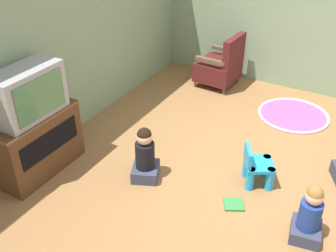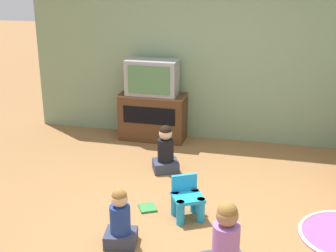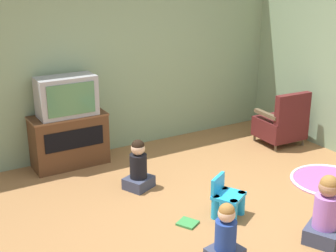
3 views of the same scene
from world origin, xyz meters
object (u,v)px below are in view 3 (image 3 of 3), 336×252
television (67,96)px  child_watching_right (226,237)px  tv_cabinet (69,139)px  child_watching_left (326,213)px  black_armchair (282,124)px  book (188,223)px  yellow_kid_chair (227,200)px  child_watching_center (138,167)px

television → child_watching_right: bearing=-80.6°
tv_cabinet → television: bearing=-90.0°
television → child_watching_left: 3.38m
tv_cabinet → television: television is taller
television → black_armchair: television is taller
tv_cabinet → book: 2.16m
tv_cabinet → television: 0.59m
black_armchair → child_watching_right: bearing=40.6°
tv_cabinet → child_watching_left: tv_cabinet is taller
tv_cabinet → child_watching_right: bearing=-80.7°
television → black_armchair: 3.13m
tv_cabinet → child_watching_right: tv_cabinet is taller
child_watching_left → yellow_kid_chair: bearing=94.2°
black_armchair → book: bearing=29.6°
yellow_kid_chair → child_watching_left: (0.51, -0.86, 0.11)m
tv_cabinet → child_watching_center: bearing=-66.6°
child_watching_center → child_watching_right: (-0.01, -1.70, -0.01)m
black_armchair → child_watching_left: (-1.48, -2.13, -0.02)m
television → child_watching_left: bearing=-63.7°
book → child_watching_right: bearing=146.7°
tv_cabinet → television: (0.00, -0.02, 0.59)m
tv_cabinet → child_watching_center: 1.17m
tv_cabinet → black_armchair: (2.95, -0.86, -0.04)m
yellow_kid_chair → tv_cabinet: bearing=85.1°
tv_cabinet → book: (0.51, -2.07, -0.35)m
child_watching_left → black_armchair: bearing=29.0°
television → black_armchair: bearing=-15.9°
child_watching_left → child_watching_center: 2.17m
child_watching_left → child_watching_right: child_watching_left is taller
child_watching_left → book: 1.36m
television → yellow_kid_chair: bearing=-65.5°
black_armchair → book: black_armchair is taller
tv_cabinet → child_watching_left: (1.47, -2.99, -0.06)m
television → book: television is taller
book → yellow_kid_chair: bearing=-126.3°
black_armchair → child_watching_center: 2.49m
black_armchair → child_watching_left: 2.59m
book → television: bearing=-14.4°
television → yellow_kid_chair: size_ratio=1.70×
child_watching_center → book: (0.05, -1.00, -0.25)m
yellow_kid_chair → book: bearing=142.9°
television → child_watching_center: television is taller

